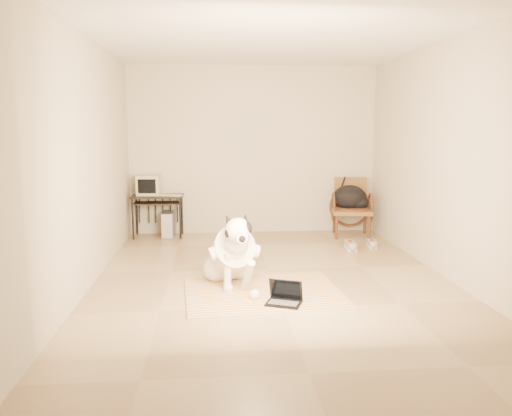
{
  "coord_description": "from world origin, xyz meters",
  "views": [
    {
      "loc": [
        -0.65,
        -5.88,
        1.71
      ],
      "look_at": [
        -0.21,
        -0.68,
        0.87
      ],
      "focal_mm": 35.0,
      "sensor_mm": 36.0,
      "label": 1
    }
  ],
  "objects": [
    {
      "name": "floor",
      "position": [
        0.0,
        0.0,
        0.0
      ],
      "size": [
        4.5,
        4.5,
        0.0
      ],
      "primitive_type": "plane",
      "color": "tan",
      "rests_on": "ground"
    },
    {
      "name": "dog",
      "position": [
        -0.46,
        -0.6,
        0.35
      ],
      "size": [
        0.58,
        1.16,
        0.87
      ],
      "color": "silver",
      "rests_on": "rug"
    },
    {
      "name": "wall_left",
      "position": [
        -2.0,
        0.0,
        1.35
      ],
      "size": [
        0.0,
        4.5,
        4.5
      ],
      "primitive_type": "plane",
      "rotation": [
        1.57,
        0.0,
        1.57
      ],
      "color": "#C1B79E",
      "rests_on": "floor"
    },
    {
      "name": "wall_back",
      "position": [
        0.0,
        2.25,
        1.35
      ],
      "size": [
        4.5,
        0.0,
        4.5
      ],
      "primitive_type": "plane",
      "rotation": [
        1.57,
        0.0,
        0.0
      ],
      "color": "#C1B79E",
      "rests_on": "floor"
    },
    {
      "name": "desk_keyboard",
      "position": [
        -1.32,
        1.91,
        0.68
      ],
      "size": [
        0.37,
        0.24,
        0.02
      ],
      "primitive_type": "cube",
      "rotation": [
        0.0,
        0.0,
        -0.33
      ],
      "color": "#BCAE93",
      "rests_on": "computer_desk"
    },
    {
      "name": "rattan_chair",
      "position": [
        1.54,
        1.84,
        0.46
      ],
      "size": [
        0.69,
        0.67,
        0.91
      ],
      "color": "brown",
      "rests_on": "floor"
    },
    {
      "name": "pc_tower",
      "position": [
        -1.38,
        2.01,
        0.2
      ],
      "size": [
        0.19,
        0.43,
        0.39
      ],
      "color": "#4E4E50",
      "rests_on": "floor"
    },
    {
      "name": "sneaker_left",
      "position": [
        1.28,
        0.92,
        0.05
      ],
      "size": [
        0.15,
        0.33,
        0.11
      ],
      "color": "silver",
      "rests_on": "floor"
    },
    {
      "name": "backpack",
      "position": [
        1.53,
        1.83,
        0.6
      ],
      "size": [
        0.56,
        0.44,
        0.39
      ],
      "color": "black",
      "rests_on": "rattan_chair"
    },
    {
      "name": "laptop",
      "position": [
        0.02,
        -1.26,
        0.08
      ],
      "size": [
        0.39,
        0.35,
        0.23
      ],
      "color": "black",
      "rests_on": "rug"
    },
    {
      "name": "computer_desk",
      "position": [
        -1.54,
        1.99,
        0.57
      ],
      "size": [
        0.8,
        0.46,
        0.66
      ],
      "color": "black",
      "rests_on": "floor"
    },
    {
      "name": "rug",
      "position": [
        -0.15,
        -0.89,
        0.01
      ],
      "size": [
        1.7,
        1.36,
        0.02
      ],
      "color": "#C57525",
      "rests_on": "floor"
    },
    {
      "name": "wall_front",
      "position": [
        0.0,
        -2.25,
        1.35
      ],
      "size": [
        4.5,
        0.0,
        4.5
      ],
      "primitive_type": "plane",
      "rotation": [
        -1.57,
        0.0,
        0.0
      ],
      "color": "#C1B79E",
      "rests_on": "floor"
    },
    {
      "name": "sneaker_right",
      "position": [
        1.64,
        1.05,
        0.04
      ],
      "size": [
        0.14,
        0.28,
        0.09
      ],
      "color": "silver",
      "rests_on": "floor"
    },
    {
      "name": "crt_monitor",
      "position": [
        -1.67,
        2.06,
        0.82
      ],
      "size": [
        0.37,
        0.36,
        0.31
      ],
      "color": "#BCAE93",
      "rests_on": "computer_desk"
    },
    {
      "name": "ceiling",
      "position": [
        0.0,
        0.0,
        2.7
      ],
      "size": [
        4.5,
        4.5,
        0.0
      ],
      "primitive_type": "plane",
      "rotation": [
        3.14,
        0.0,
        0.0
      ],
      "color": "silver",
      "rests_on": "wall_back"
    },
    {
      "name": "wall_right",
      "position": [
        2.0,
        0.0,
        1.35
      ],
      "size": [
        0.0,
        4.5,
        4.5
      ],
      "primitive_type": "plane",
      "rotation": [
        1.57,
        0.0,
        -1.57
      ],
      "color": "#C1B79E",
      "rests_on": "floor"
    }
  ]
}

